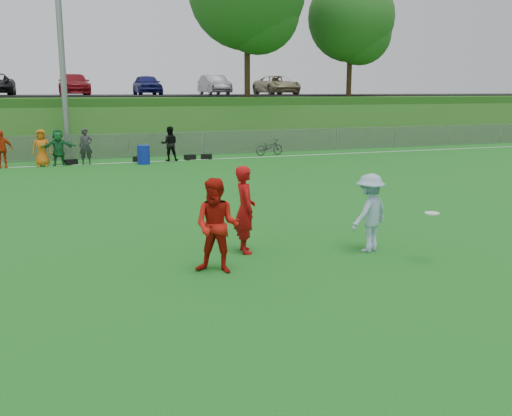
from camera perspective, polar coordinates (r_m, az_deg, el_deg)
name	(u,v)px	position (r m, az deg, el deg)	size (l,w,h in m)	color
ground	(271,270)	(11.15, 1.52, -6.22)	(120.00, 120.00, 0.00)	#14621A
sideline_far	(136,162)	(28.35, -11.94, 4.50)	(60.00, 0.10, 0.01)	white
fence	(129,145)	(30.25, -12.54, 6.14)	(58.00, 0.06, 1.30)	gray
light_pole	(60,22)	(30.86, -19.05, 17.18)	(1.20, 0.40, 12.15)	gray
berm	(107,119)	(41.10, -14.66, 8.63)	(120.00, 18.00, 3.00)	#2B5B19
parking_lot	(103,96)	(43.05, -15.03, 10.80)	(120.00, 12.00, 0.10)	black
tree_green_far	(354,22)	(41.28, 9.73, 17.84)	(5.88, 5.88, 8.19)	black
car_row	(87,84)	(41.96, -16.58, 11.75)	(32.04, 5.18, 1.44)	white
spectator_row	(75,147)	(28.01, -17.69, 5.86)	(8.59, 0.79, 1.69)	red
gear_bags	(153,159)	(28.57, -10.24, 4.87)	(7.15, 0.57, 0.26)	black
player_red_left	(245,210)	(12.13, -1.11, -0.16)	(0.68, 0.45, 1.88)	#A70B0C
player_red_center	(217,226)	(10.81, -3.92, -1.80)	(0.89, 0.69, 1.82)	#B8140C
player_blue	(369,213)	(12.48, 11.28, -0.48)	(1.09, 0.63, 1.69)	#95B4CF
frisbee	(432,213)	(11.87, 17.20, -0.50)	(0.29, 0.29, 0.03)	silver
recycling_bin	(144,155)	(27.55, -11.18, 5.25)	(0.59, 0.59, 0.89)	#0F24A2
bicycle	(269,147)	(30.78, 1.33, 6.12)	(0.59, 1.68, 0.88)	#2E2E31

